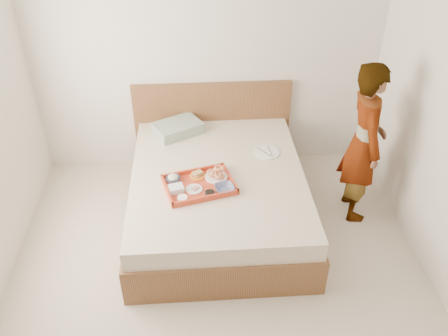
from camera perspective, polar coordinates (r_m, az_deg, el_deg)
ground at (r=3.94m, az=-0.43°, el=-15.51°), size 3.50×4.00×0.01m
wall_back at (r=4.81m, az=-2.05°, el=13.97°), size 3.50×0.01×2.60m
bed at (r=4.47m, az=-0.73°, el=-3.31°), size 1.65×2.00×0.53m
headboard at (r=5.15m, az=-1.38°, el=5.29°), size 1.65×0.06×0.95m
pillow at (r=4.88m, az=-5.56°, el=4.78°), size 0.55×0.49×0.11m
tray at (r=4.12m, az=-2.98°, el=-1.98°), size 0.67×0.56×0.05m
prawn_plate at (r=4.22m, az=-0.93°, el=-1.06°), size 0.25×0.25×0.01m
navy_bowl_big at (r=4.06m, az=0.07°, el=-2.44°), size 0.20×0.20×0.04m
sauce_dish at (r=4.01m, az=-1.71°, el=-3.06°), size 0.10×0.10×0.03m
meat_plate at (r=4.08m, az=-3.60°, el=-2.54°), size 0.18×0.18×0.01m
bread_plate at (r=4.24m, az=-3.21°, el=-0.94°), size 0.17×0.17×0.01m
salad_bowl at (r=4.19m, az=-6.09°, el=-1.35°), size 0.16×0.16×0.04m
plastic_tub at (r=4.07m, az=-5.74°, el=-2.50°), size 0.14×0.13×0.05m
cheese_round at (r=3.98m, az=-4.98°, el=-3.64°), size 0.10×0.10×0.03m
dinner_plate at (r=4.58m, az=5.13°, el=1.86°), size 0.30×0.30×0.01m
person at (r=4.45m, az=16.35°, el=2.85°), size 0.39×0.58×1.54m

